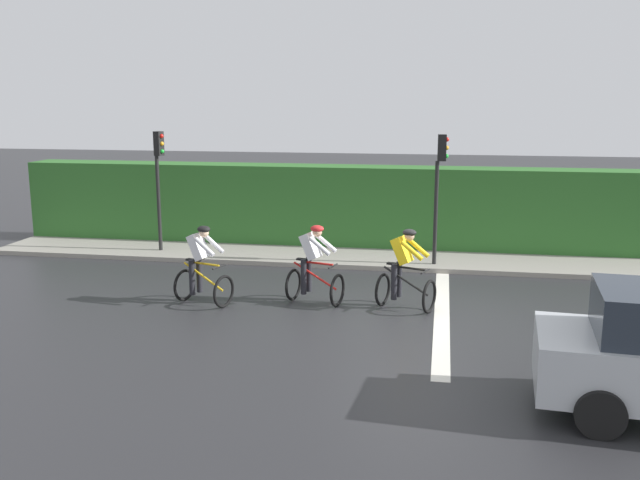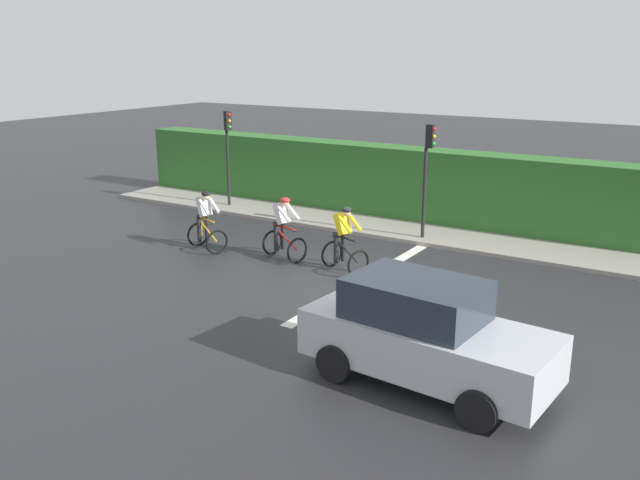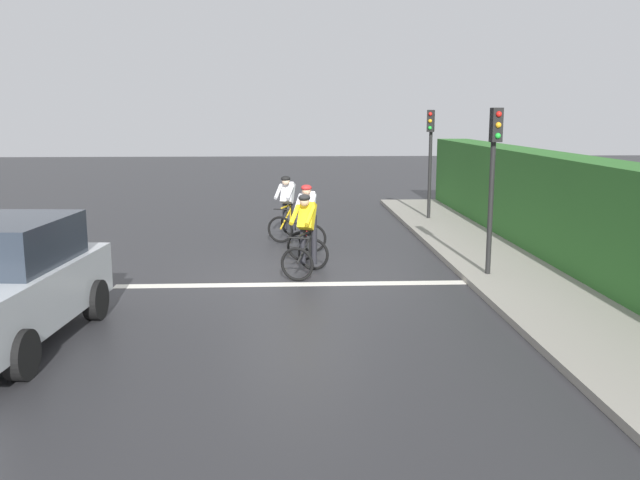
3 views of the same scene
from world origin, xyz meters
The scene contains 10 objects.
ground_plane centered at (0.00, 0.00, 0.00)m, with size 80.00×80.00×0.00m, color #28282B.
sidewalk_kerb centered at (4.63, 2.00, 0.06)m, with size 2.80×19.11×0.12m, color gray.
stone_wall_low centered at (5.53, 2.00, 0.31)m, with size 0.44×19.11×0.62m, color tan.
hedge_wall centered at (5.83, 2.00, 1.17)m, with size 1.10×19.11×2.34m, color #2D6628.
road_marking_stop_line centered at (0.00, -0.62, 0.00)m, with size 7.00×0.30×0.01m, color silver.
cyclist_lead centered at (-0.20, 4.30, 0.80)m, with size 0.99×1.24×1.66m.
cyclist_second centered at (0.26, 2.04, 0.80)m, with size 0.95×1.22×1.66m.
cyclist_mid centered at (0.17, 0.15, 0.80)m, with size 1.01×1.25×1.66m.
traffic_light_near_crossing centered at (3.74, -0.46, 2.22)m, with size 0.21×0.31×3.34m.
traffic_light_far_junction centered at (4.06, 6.94, 2.22)m, with size 0.26×0.30×3.34m.
Camera 1 is at (-13.59, -0.55, 4.22)m, focal length 39.31 mm.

